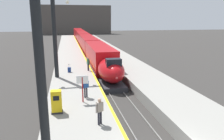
{
  "coord_description": "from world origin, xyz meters",
  "views": [
    {
      "loc": [
        -4.69,
        -8.79,
        7.36
      ],
      "look_at": [
        0.15,
        14.15,
        1.8
      ],
      "focal_mm": 34.56,
      "sensor_mm": 36.0,
      "label": 1
    }
  ],
  "objects_px": {
    "station_column_mid": "(54,28)",
    "passenger_far_waiting": "(100,109)",
    "passenger_mid_platform": "(86,86)",
    "ticket_machine_yellow": "(57,103)",
    "rolling_suitcase": "(69,70)",
    "station_column_near": "(38,24)",
    "departure_info_board": "(82,83)",
    "passenger_near_edge": "(88,63)",
    "highspeed_train_main": "(85,40)"
  },
  "relations": [
    {
      "from": "highspeed_train_main",
      "to": "departure_info_board",
      "type": "bearing_deg",
      "value": -95.15
    },
    {
      "from": "ticket_machine_yellow",
      "to": "passenger_mid_platform",
      "type": "bearing_deg",
      "value": 49.14
    },
    {
      "from": "departure_info_board",
      "to": "ticket_machine_yellow",
      "type": "bearing_deg",
      "value": -139.67
    },
    {
      "from": "station_column_mid",
      "to": "rolling_suitcase",
      "type": "relative_size",
      "value": 9.16
    },
    {
      "from": "rolling_suitcase",
      "to": "departure_info_board",
      "type": "bearing_deg",
      "value": -85.07
    },
    {
      "from": "passenger_near_edge",
      "to": "station_column_near",
      "type": "bearing_deg",
      "value": -102.6
    },
    {
      "from": "station_column_near",
      "to": "station_column_mid",
      "type": "bearing_deg",
      "value": 90.21
    },
    {
      "from": "station_column_near",
      "to": "passenger_near_edge",
      "type": "distance_m",
      "value": 17.6
    },
    {
      "from": "station_column_mid",
      "to": "rolling_suitcase",
      "type": "xyz_separation_m",
      "value": [
        1.39,
        1.94,
        -5.12
      ]
    },
    {
      "from": "passenger_far_waiting",
      "to": "rolling_suitcase",
      "type": "height_order",
      "value": "passenger_far_waiting"
    },
    {
      "from": "rolling_suitcase",
      "to": "station_column_near",
      "type": "bearing_deg",
      "value": -94.74
    },
    {
      "from": "passenger_near_edge",
      "to": "departure_info_board",
      "type": "relative_size",
      "value": 0.8
    },
    {
      "from": "highspeed_train_main",
      "to": "station_column_mid",
      "type": "xyz_separation_m",
      "value": [
        -5.9,
        -32.37,
        4.5
      ]
    },
    {
      "from": "station_column_near",
      "to": "departure_info_board",
      "type": "relative_size",
      "value": 4.73
    },
    {
      "from": "station_column_mid",
      "to": "rolling_suitcase",
      "type": "height_order",
      "value": "station_column_mid"
    },
    {
      "from": "passenger_near_edge",
      "to": "passenger_mid_platform",
      "type": "distance_m",
      "value": 9.49
    },
    {
      "from": "station_column_mid",
      "to": "passenger_near_edge",
      "type": "relative_size",
      "value": 5.32
    },
    {
      "from": "station_column_mid",
      "to": "passenger_far_waiting",
      "type": "xyz_separation_m",
      "value": [
        2.98,
        -12.02,
        -4.43
      ]
    },
    {
      "from": "passenger_far_waiting",
      "to": "highspeed_train_main",
      "type": "bearing_deg",
      "value": 86.23
    },
    {
      "from": "highspeed_train_main",
      "to": "station_column_mid",
      "type": "distance_m",
      "value": 33.21
    },
    {
      "from": "station_column_near",
      "to": "departure_info_board",
      "type": "bearing_deg",
      "value": 70.07
    },
    {
      "from": "highspeed_train_main",
      "to": "ticket_machine_yellow",
      "type": "relative_size",
      "value": 46.49
    },
    {
      "from": "passenger_mid_platform",
      "to": "passenger_near_edge",
      "type": "bearing_deg",
      "value": 82.99
    },
    {
      "from": "passenger_mid_platform",
      "to": "station_column_near",
      "type": "bearing_deg",
      "value": -109.72
    },
    {
      "from": "highspeed_train_main",
      "to": "passenger_mid_platform",
      "type": "relative_size",
      "value": 44.02
    },
    {
      "from": "station_column_mid",
      "to": "passenger_far_waiting",
      "type": "relative_size",
      "value": 5.32
    },
    {
      "from": "highspeed_train_main",
      "to": "passenger_mid_platform",
      "type": "distance_m",
      "value": 39.66
    },
    {
      "from": "station_column_mid",
      "to": "passenger_far_waiting",
      "type": "distance_m",
      "value": 13.15
    },
    {
      "from": "highspeed_train_main",
      "to": "departure_info_board",
      "type": "xyz_separation_m",
      "value": [
        -3.65,
        -40.47,
        0.58
      ]
    },
    {
      "from": "station_column_near",
      "to": "passenger_mid_platform",
      "type": "relative_size",
      "value": 5.94
    },
    {
      "from": "station_column_mid",
      "to": "departure_info_board",
      "type": "relative_size",
      "value": 4.24
    },
    {
      "from": "passenger_mid_platform",
      "to": "rolling_suitcase",
      "type": "xyz_separation_m",
      "value": [
        -1.18,
        9.09,
        -0.69
      ]
    },
    {
      "from": "rolling_suitcase",
      "to": "ticket_machine_yellow",
      "type": "height_order",
      "value": "ticket_machine_yellow"
    },
    {
      "from": "station_column_near",
      "to": "passenger_far_waiting",
      "type": "distance_m",
      "value": 6.26
    },
    {
      "from": "departure_info_board",
      "to": "passenger_near_edge",
      "type": "bearing_deg",
      "value": 81.91
    },
    {
      "from": "passenger_mid_platform",
      "to": "highspeed_train_main",
      "type": "bearing_deg",
      "value": 85.18
    },
    {
      "from": "station_column_near",
      "to": "passenger_far_waiting",
      "type": "relative_size",
      "value": 5.94
    },
    {
      "from": "station_column_mid",
      "to": "passenger_near_edge",
      "type": "distance_m",
      "value": 6.22
    },
    {
      "from": "passenger_mid_platform",
      "to": "station_column_mid",
      "type": "bearing_deg",
      "value": 109.77
    },
    {
      "from": "departure_info_board",
      "to": "passenger_far_waiting",
      "type": "bearing_deg",
      "value": -79.53
    },
    {
      "from": "highspeed_train_main",
      "to": "passenger_mid_platform",
      "type": "bearing_deg",
      "value": -94.82
    },
    {
      "from": "station_column_near",
      "to": "passenger_mid_platform",
      "type": "xyz_separation_m",
      "value": [
        2.52,
        7.02,
        -5.09
      ]
    },
    {
      "from": "highspeed_train_main",
      "to": "station_column_near",
      "type": "relative_size",
      "value": 7.41
    },
    {
      "from": "ticket_machine_yellow",
      "to": "departure_info_board",
      "type": "bearing_deg",
      "value": 40.33
    },
    {
      "from": "station_column_mid",
      "to": "ticket_machine_yellow",
      "type": "distance_m",
      "value": 10.79
    },
    {
      "from": "highspeed_train_main",
      "to": "station_column_near",
      "type": "xyz_separation_m",
      "value": [
        -5.85,
        -46.54,
        5.16
      ]
    },
    {
      "from": "passenger_far_waiting",
      "to": "rolling_suitcase",
      "type": "relative_size",
      "value": 1.72
    },
    {
      "from": "highspeed_train_main",
      "to": "ticket_machine_yellow",
      "type": "distance_m",
      "value": 42.45
    },
    {
      "from": "passenger_mid_platform",
      "to": "ticket_machine_yellow",
      "type": "bearing_deg",
      "value": -130.86
    },
    {
      "from": "passenger_far_waiting",
      "to": "ticket_machine_yellow",
      "type": "height_order",
      "value": "passenger_far_waiting"
    }
  ]
}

